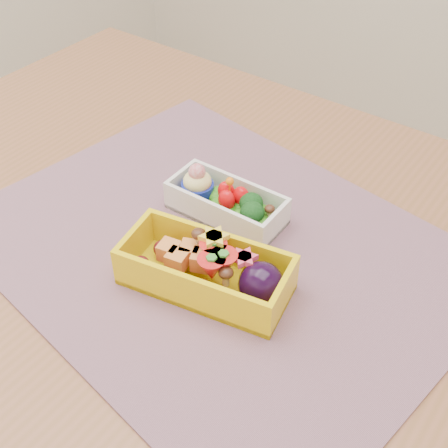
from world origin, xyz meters
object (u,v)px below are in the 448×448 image
Objects in this scene: placemat at (216,248)px; bento_white at (226,202)px; table at (238,322)px; bento_yellow at (209,270)px.

bento_white is at bearing 115.38° from placemat.
table is at bearing -45.01° from bento_white.
placemat is 2.87× the size of bento_yellow.
bento_white is at bearing 106.67° from bento_yellow.
bento_white reaches higher than table.
placemat is at bearing 169.08° from table.
bento_yellow reaches higher than placemat.
table is 0.11m from placemat.
table is 2.13× the size of placemat.
placemat reaches higher than table.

